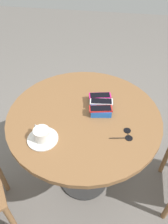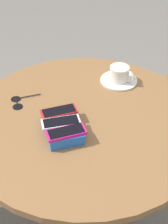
% 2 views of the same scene
% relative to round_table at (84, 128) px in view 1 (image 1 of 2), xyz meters
% --- Properties ---
extents(ground_plane, '(8.00, 8.00, 0.00)m').
position_rel_round_table_xyz_m(ground_plane, '(0.00, 0.00, -0.62)').
color(ground_plane, slate).
extents(round_table, '(0.95, 0.95, 0.75)m').
position_rel_round_table_xyz_m(round_table, '(0.00, 0.00, 0.00)').
color(round_table, '#2D2D2D').
rests_on(round_table, ground_plane).
extents(phone_box, '(0.20, 0.15, 0.04)m').
position_rel_round_table_xyz_m(phone_box, '(-0.08, 0.09, 0.14)').
color(phone_box, blue).
rests_on(phone_box, round_table).
extents(phone_magenta, '(0.08, 0.15, 0.01)m').
position_rel_round_table_xyz_m(phone_magenta, '(-0.14, 0.08, 0.17)').
color(phone_magenta, '#D11975').
rests_on(phone_magenta, phone_box).
extents(phone_white, '(0.07, 0.15, 0.01)m').
position_rel_round_table_xyz_m(phone_white, '(-0.08, 0.10, 0.17)').
color(phone_white, silver).
rests_on(phone_white, phone_box).
extents(phone_red, '(0.08, 0.15, 0.01)m').
position_rel_round_table_xyz_m(phone_red, '(-0.02, 0.10, 0.17)').
color(phone_red, red).
rests_on(phone_red, phone_box).
extents(saucer, '(0.17, 0.17, 0.01)m').
position_rel_round_table_xyz_m(saucer, '(0.23, -0.19, 0.13)').
color(saucer, silver).
rests_on(saucer, round_table).
extents(coffee_cup, '(0.10, 0.10, 0.07)m').
position_rel_round_table_xyz_m(coffee_cup, '(0.23, -0.19, 0.16)').
color(coffee_cup, silver).
rests_on(coffee_cup, saucer).
extents(sunglasses, '(0.10, 0.13, 0.01)m').
position_rel_round_table_xyz_m(sunglasses, '(0.13, 0.26, 0.12)').
color(sunglasses, black).
rests_on(sunglasses, round_table).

